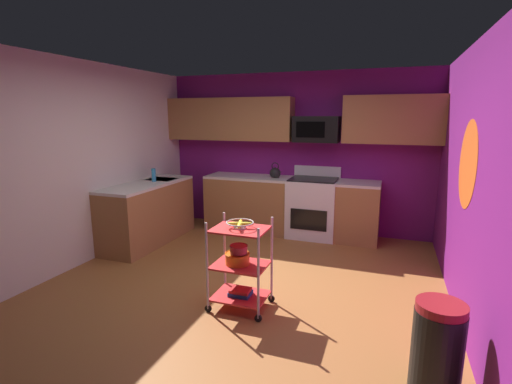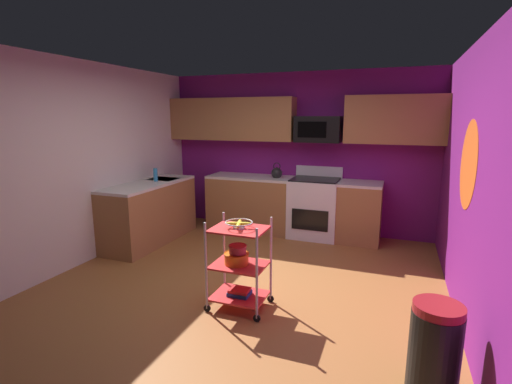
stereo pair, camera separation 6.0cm
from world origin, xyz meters
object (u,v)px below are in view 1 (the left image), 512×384
Objects in this scene: mixing_bowl_large at (237,258)px; oven_range at (313,207)px; book_stack at (241,292)px; kettle at (275,173)px; microwave at (317,129)px; mixing_bowl_small at (239,249)px; trash_can at (437,348)px; fruit_bowl at (240,224)px; rolling_cart at (240,265)px; dish_soap_bottle at (154,175)px.

oven_range is at bearing 84.46° from mixing_bowl_large.
mixing_bowl_large is at bearing 180.00° from book_stack.
mixing_bowl_large is 2.60m from kettle.
mixing_bowl_small is (-0.23, -2.64, -1.08)m from microwave.
kettle is 3.87m from trash_can.
oven_range is at bearing 85.14° from fruit_bowl.
microwave is at bearing 9.71° from kettle.
rolling_cart is 4.57× the size of dish_soap_bottle.
oven_range reaches higher than rolling_cart.
rolling_cart is 1.39× the size of trash_can.
oven_range is 2.55m from mixing_bowl_small.
dish_soap_bottle is at bearing -156.32° from oven_range.
trash_can is (1.75, -0.62, -0.19)m from mixing_bowl_large.
trash_can reaches higher than book_stack.
microwave is 3.84m from trash_can.
oven_range is at bearing 23.68° from dish_soap_bottle.
mixing_bowl_small is 0.46m from book_stack.
kettle reaches higher than book_stack.
oven_range is 1.23m from microwave.
dish_soap_bottle reaches higher than fruit_bowl.
microwave is 2.77m from fruit_bowl.
rolling_cart is at bearing 160.30° from trash_can.
book_stack is at bearing -36.85° from dish_soap_bottle.
oven_range is 4.17× the size of kettle.
fruit_bowl is 0.71m from book_stack.
mixing_bowl_small is 2.59m from dish_soap_bottle.
fruit_bowl is (-0.22, -2.64, -0.82)m from microwave.
fruit_bowl is at bearing 160.30° from trash_can.
trash_can is (1.74, -0.61, -0.29)m from mixing_bowl_small.
fruit_bowl is at bearing 116.57° from rolling_cart.
microwave reaches higher than oven_range.
trash_can is at bearing -19.70° from book_stack.
dish_soap_bottle reaches higher than mixing_bowl_large.
mixing_bowl_small is (-0.23, -2.54, 0.14)m from oven_range.
oven_range is 4.37× the size of mixing_bowl_large.
kettle is at bearing 99.40° from rolling_cart.
oven_range is 2.55m from mixing_bowl_large.
dish_soap_bottle reaches higher than trash_can.
fruit_bowl is at bearing 0.00° from mixing_bowl_large.
book_stack is 2.70m from kettle.
mixing_bowl_large is 2.59m from dish_soap_bottle.
fruit_bowl is (-0.00, 0.00, 0.42)m from rolling_cart.
mixing_bowl_large is 0.36m from book_stack.
fruit_bowl is at bearing -80.60° from kettle.
kettle is (-0.63, -0.00, 0.52)m from oven_range.
kettle is at bearing 99.08° from mixing_bowl_small.
oven_range is 1.57× the size of microwave.
microwave reaches higher than kettle.
book_stack is 1.06× the size of dish_soap_bottle.
microwave is 0.77× the size of rolling_cart.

